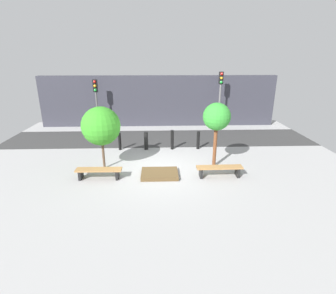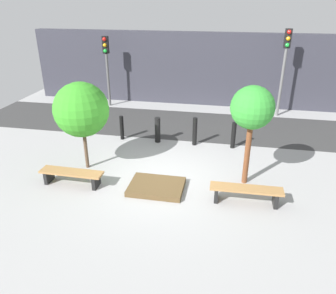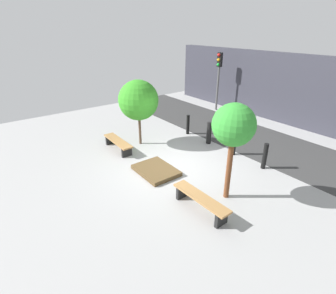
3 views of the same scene
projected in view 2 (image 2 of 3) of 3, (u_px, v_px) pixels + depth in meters
The scene contains 14 objects.
ground_plane at pixel (161, 179), 9.76m from camera, with size 18.00×18.00×0.00m, color #9B9B9B.
road_strip at pixel (184, 125), 13.91m from camera, with size 18.00×3.42×0.01m, color #353535.
building_facade at pixel (194, 69), 16.04m from camera, with size 16.20×0.50×3.46m, color #33333D.
bench_left at pixel (72, 175), 9.38m from camera, with size 1.84×0.45×0.42m.
bench_right at pixel (246, 192), 8.53m from camera, with size 1.89×0.43×0.45m.
planter_bed at pixel (156, 187), 9.24m from camera, with size 1.52×1.15×0.15m, color brown.
tree_behind_left_bench at pixel (81, 110), 9.66m from camera, with size 1.64×1.64×2.74m.
tree_behind_right_bench at pixel (252, 109), 8.67m from camera, with size 1.18×1.18×2.87m.
bollard_far_left at pixel (122, 128), 12.33m from camera, with size 0.15×0.15×0.92m, color black.
bollard_left at pixel (158, 130), 12.08m from camera, with size 0.21×0.21×0.95m, color black.
bollard_center at pixel (195, 131), 11.83m from camera, with size 0.16×0.16×1.04m, color black.
bollard_right at pixel (233, 135), 11.61m from camera, with size 0.16×0.16×0.96m, color black.
traffic_light_west at pixel (106, 58), 15.42m from camera, with size 0.28×0.27×3.31m.
traffic_light_mid_west at pixel (285, 58), 13.91m from camera, with size 0.28×0.27×3.77m.
Camera 2 is at (1.82, -8.27, 4.96)m, focal length 35.00 mm.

